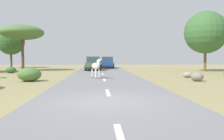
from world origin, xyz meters
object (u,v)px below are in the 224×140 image
Objects in this scene: bush_3 at (29,74)px; rock_2 at (197,77)px; tree_1 at (206,32)px; tree_2 at (22,33)px; car_1 at (93,64)px; zebra_0 at (96,66)px; car_0 at (108,63)px; tree_4 at (11,42)px; bush_0 at (11,70)px; rock_1 at (188,75)px.

rock_2 is at bearing -3.08° from bush_3.
tree_1 reaches higher than tree_2.
zebra_0 is at bearing 93.75° from car_1.
tree_2 is 6.09× the size of rock_2.
car_0 and car_1 have the same top height.
tree_4 reaches higher than bush_3.
bush_3 is at bearing 75.55° from car_0.
tree_2 is at bearing 91.80° from bush_0.
tree_2 reaches higher than bush_3.
car_0 is 14.75m from bush_0.
tree_4 is (-13.21, 7.83, 3.36)m from car_1.
zebra_0 is 0.96× the size of bush_3.
zebra_0 is at bearing -51.70° from tree_2.
tree_2 is 7.05× the size of rock_1.
bush_3 is at bearing -70.51° from tree_2.
car_1 is 0.76× the size of tree_2.
tree_1 is 1.26× the size of tree_2.
car_1 reaches higher than zebra_0.
tree_4 is 30.32m from rock_2.
car_1 is at bearing 118.32° from rock_2.
rock_1 is at bearing 10.34° from bush_3.
tree_4 is at bearing 138.21° from rock_1.
car_0 is at bearing -120.02° from zebra_0.
tree_4 reaches higher than tree_2.
zebra_0 is 7.61m from rock_1.
car_0 reaches higher than rock_1.
zebra_0 is 0.27× the size of tree_2.
tree_4 reaches higher than bush_0.
car_1 is 13.97m from bush_3.
tree_1 is 1.14× the size of tree_4.
tree_2 reaches higher than car_0.
tree_2 is (-10.94, -5.60, 3.93)m from car_0.
car_1 is at bearing 73.49° from car_0.
car_1 is 15.87m from rock_2.
rock_2 reaches higher than rock_1.
rock_1 is (12.16, 2.22, -0.25)m from bush_3.
zebra_0 is 0.35× the size of car_0.
tree_1 is at bearing -21.35° from tree_4.
tree_1 is 11.06m from rock_1.
zebra_0 is 1.39× the size of bush_0.
car_1 is 0.69× the size of tree_4.
zebra_0 is at bearing -144.68° from tree_1.
tree_2 reaches higher than car_1.
bush_0 is at bearing 46.71° from car_0.
tree_1 is 22.73m from bush_0.
bush_3 reaches higher than rock_2.
zebra_0 is 7.41m from rock_2.
bush_0 is 1.37× the size of rock_1.
car_0 reaches higher than bush_0.
bush_0 is 1.18× the size of rock_2.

